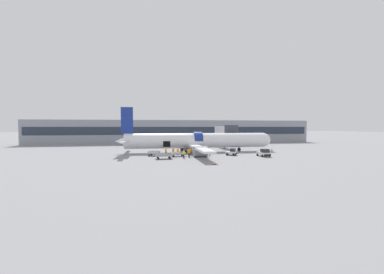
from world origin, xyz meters
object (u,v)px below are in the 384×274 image
baggage_cart_empty (164,156)px  ground_crew_loader_b (178,151)px  ground_crew_loader_a (166,151)px  airplane (196,141)px  ground_crew_helper (184,154)px  ground_crew_marshal (173,151)px  ground_crew_supervisor (189,153)px  ground_crew_driver (191,151)px  baggage_cart_loading (179,154)px  baggage_tug_mid (232,152)px  baggage_cart_queued (154,153)px  baggage_tug_lead (264,153)px

baggage_cart_empty → ground_crew_loader_b: 6.90m
baggage_cart_empty → ground_crew_loader_a: size_ratio=2.29×
airplane → ground_crew_helper: bearing=-113.2°
baggage_cart_empty → ground_crew_marshal: ground_crew_marshal is taller
ground_crew_supervisor → ground_crew_marshal: 5.03m
ground_crew_marshal → ground_crew_driver: bearing=-14.4°
baggage_cart_loading → ground_crew_helper: bearing=-76.0°
baggage_tug_mid → ground_crew_supervisor: ground_crew_supervisor is taller
airplane → baggage_cart_loading: 9.52m
baggage_cart_empty → ground_crew_loader_b: size_ratio=2.60×
baggage_cart_queued → ground_crew_driver: bearing=-0.5°
baggage_tug_mid → baggage_cart_empty: 15.71m
airplane → baggage_tug_mid: size_ratio=14.36×
ground_crew_loader_b → baggage_cart_queued: bearing=-169.2°
baggage_cart_queued → baggage_cart_empty: bearing=-69.0°
baggage_tug_lead → baggage_cart_loading: baggage_tug_lead is taller
ground_crew_supervisor → ground_crew_marshal: size_ratio=1.10×
ground_crew_supervisor → ground_crew_marshal: bearing=126.0°
ground_crew_loader_a → ground_crew_driver: bearing=-1.5°
ground_crew_driver → ground_crew_supervisor: 3.21m
ground_crew_marshal → baggage_cart_empty: bearing=-112.0°
airplane → ground_crew_driver: airplane is taller
ground_crew_loader_a → ground_crew_marshal: 1.92m
baggage_tug_mid → ground_crew_marshal: 13.21m
baggage_cart_queued → baggage_cart_empty: baggage_cart_queued is taller
ground_crew_supervisor → baggage_cart_empty: bearing=-161.3°
baggage_cart_loading → ground_crew_loader_a: 3.22m
ground_crew_driver → baggage_cart_loading: bearing=-151.1°
baggage_cart_empty → ground_crew_supervisor: 5.65m
baggage_cart_empty → ground_crew_supervisor: size_ratio=2.33×
ground_crew_loader_a → ground_crew_driver: size_ratio=1.08×
ground_crew_driver → ground_crew_helper: (-2.22, -4.42, -0.01)m
baggage_cart_queued → ground_crew_supervisor: bearing=-23.6°
ground_crew_loader_a → baggage_cart_queued: bearing=-178.5°
airplane → baggage_cart_loading: (-5.18, -7.64, -2.36)m
baggage_cart_queued → baggage_cart_empty: 5.32m
baggage_cart_queued → ground_crew_loader_b: (5.33, 1.01, 0.28)m
airplane → ground_crew_loader_a: airplane is taller
ground_crew_loader_b → ground_crew_helper: (0.59, -5.51, 0.04)m
baggage_tug_lead → baggage_cart_queued: bearing=168.0°
baggage_tug_lead → baggage_cart_queued: 23.86m
baggage_cart_empty → ground_crew_marshal: (2.38, 5.88, 0.30)m
baggage_tug_mid → ground_crew_helper: 11.70m
baggage_tug_mid → baggage_cart_queued: bearing=174.7°
ground_crew_driver → ground_crew_marshal: size_ratio=1.04×
ground_crew_loader_b → ground_crew_loader_a: bearing=-161.1°
ground_crew_driver → ground_crew_supervisor: (-0.90, -3.08, 0.05)m
ground_crew_loader_a → ground_crew_driver: ground_crew_loader_a is taller
baggage_cart_empty → ground_crew_loader_a: ground_crew_loader_a is taller
baggage_tug_mid → ground_crew_supervisor: (-10.01, -1.56, 0.30)m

